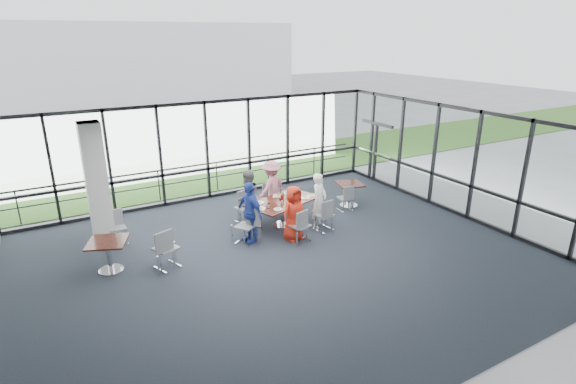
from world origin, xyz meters
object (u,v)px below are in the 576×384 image
side_table_right (349,187)px  chair_spare_lb (117,228)px  structural_column (97,186)px  chair_main_end (246,226)px  diner_near_left (293,213)px  main_table (283,205)px  chair_spare_r (345,198)px  chair_main_fr (267,199)px  chair_main_fl (244,208)px  diner_far_left (248,198)px  diner_end (250,212)px  chair_main_nl (300,226)px  chair_spare_la (166,248)px  side_table_left (108,246)px  diner_near_right (319,200)px  diner_far_right (271,187)px  chair_main_nr (324,215)px

side_table_right → chair_spare_lb: (-6.86, 0.82, -0.19)m
structural_column → chair_spare_lb: structural_column is taller
chair_main_end → diner_near_left: bearing=37.0°
diner_near_left → chair_spare_lb: diner_near_left is taller
main_table → chair_spare_r: 2.24m
main_table → chair_main_fr: 1.18m
side_table_right → chair_main_fl: bearing=172.0°
side_table_right → chair_main_end: bearing=-168.4°
structural_column → diner_near_left: (4.38, -2.19, -0.86)m
diner_far_left → chair_main_end: 1.25m
structural_column → diner_end: 3.85m
structural_column → diner_end: (3.35, -1.72, -0.78)m
diner_near_left → chair_spare_r: size_ratio=1.86×
chair_spare_r → chair_main_nl: bearing=-148.2°
chair_spare_la → chair_spare_r: (5.76, 0.87, -0.09)m
structural_column → chair_spare_lb: size_ratio=3.74×
main_table → side_table_left: size_ratio=2.11×
side_table_left → diner_end: bearing=-3.1°
diner_end → chair_main_fl: (0.40, 1.27, -0.38)m
main_table → diner_near_left: bearing=-121.1°
diner_near_right → chair_spare_la: 4.41m
structural_column → diner_far_left: bearing=-10.2°
chair_main_fr → chair_spare_r: (2.12, -1.08, -0.02)m
chair_main_fr → chair_spare_lb: 4.39m
side_table_left → chair_main_fr: (4.82, 1.45, -0.21)m
chair_spare_la → chair_spare_r: chair_spare_la is taller
diner_far_left → chair_spare_r: diner_far_left is taller
structural_column → chair_spare_la: bearing=-62.5°
diner_far_right → chair_main_nr: bearing=85.8°
chair_spare_la → chair_spare_lb: bearing=91.3°
diner_far_left → diner_end: (-0.42, -1.03, 0.01)m
diner_near_right → diner_far_right: size_ratio=0.96×
chair_main_nr → main_table: bearing=124.0°
side_table_left → diner_near_left: size_ratio=0.73×
chair_main_nr → chair_spare_la: (-4.36, 0.05, 0.04)m
chair_main_fr → chair_spare_la: chair_spare_la is taller
structural_column → diner_near_right: bearing=-18.2°
diner_near_left → chair_spare_la: 3.34m
diner_far_left → chair_main_end: size_ratio=1.73×
diner_near_right → chair_spare_la: bearing=153.2°
chair_main_fr → chair_spare_la: size_ratio=0.85×
chair_main_fl → chair_spare_la: 3.13m
diner_end → chair_spare_r: (3.47, 0.55, -0.42)m
side_table_left → diner_far_left: bearing=12.3°
diner_end → chair_main_nl: bearing=48.3°
chair_main_fr → chair_spare_lb: (-4.39, -0.03, 0.01)m
diner_far_right → chair_main_fr: bearing=-75.1°
structural_column → chair_spare_la: structural_column is taller
chair_spare_lb → diner_far_right: bearing=177.4°
diner_near_left → chair_main_fl: bearing=99.0°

